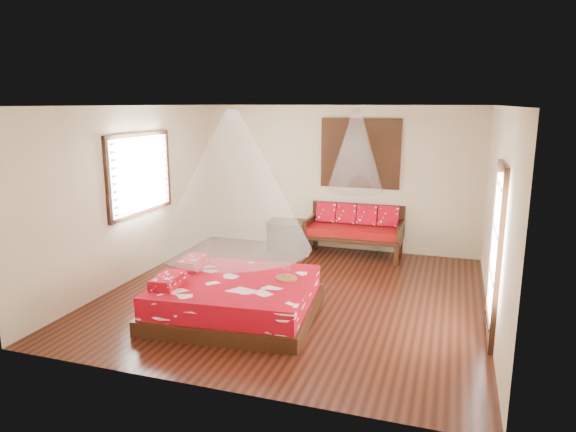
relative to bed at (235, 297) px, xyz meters
name	(u,v)px	position (x,y,z in m)	size (l,w,h in m)	color
room	(294,204)	(0.55, 0.97, 1.15)	(5.54, 5.54, 2.84)	black
bed	(235,297)	(0.00, 0.00, 0.00)	(2.28, 2.10, 0.64)	black
daybed	(355,228)	(1.00, 3.35, 0.27)	(1.80, 0.80, 0.95)	black
storage_chest	(288,234)	(-0.35, 3.42, 0.02)	(0.82, 0.62, 0.54)	black
shutter_panel	(360,153)	(1.00, 3.69, 1.65)	(1.52, 0.06, 1.32)	black
window_left	(141,174)	(-2.16, 1.17, 1.45)	(0.10, 1.74, 1.34)	black
glazed_door	(495,254)	(3.26, 0.37, 0.82)	(0.08, 1.02, 2.16)	black
wine_tray	(286,275)	(0.66, 0.25, 0.31)	(0.30, 0.30, 0.23)	brown
mosquito_net_main	(233,181)	(0.02, 0.00, 1.60)	(2.05, 2.05, 1.80)	white
mosquito_net_daybed	(356,150)	(1.00, 3.22, 1.75)	(1.03, 1.03, 1.50)	white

